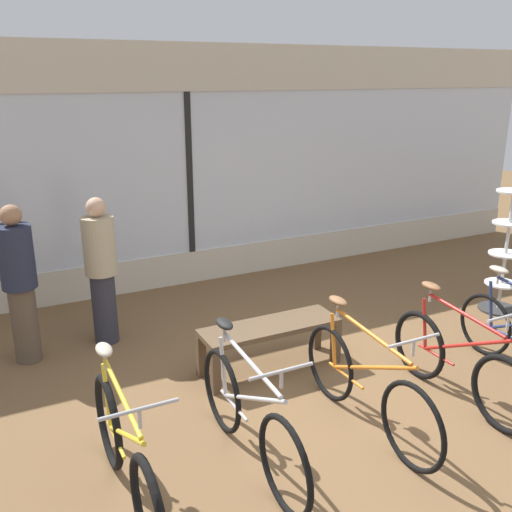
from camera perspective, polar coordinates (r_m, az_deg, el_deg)
name	(u,v)px	position (r m, az deg, el deg)	size (l,w,h in m)	color
ground_plane	(333,403)	(5.31, 7.68, -14.40)	(24.00, 24.00, 0.00)	brown
shop_back_wall	(189,166)	(7.75, -6.75, 8.91)	(12.00, 0.08, 3.20)	beige
bicycle_far_left	(126,457)	(4.10, -12.92, -19.00)	(0.46, 1.75, 1.04)	black
bicycle_left	(249,418)	(4.37, -0.72, -15.89)	(0.46, 1.74, 1.03)	black
bicycle_center	(366,386)	(4.85, 10.92, -12.61)	(0.46, 1.77, 1.03)	black
bicycle_right	(457,363)	(5.43, 19.47, -10.05)	(0.46, 1.66, 1.02)	black
accessory_rack	(505,259)	(7.57, 23.61, -0.31)	(0.48, 0.48, 1.60)	#333333
display_bench	(270,333)	(5.64, 1.41, -7.67)	(1.40, 0.44, 0.48)	brown
customer_near_rack	(101,266)	(6.28, -15.23, -0.97)	(0.43, 0.54, 1.61)	#2D2D38
customer_by_window	(20,282)	(6.10, -22.57, -2.40)	(0.35, 0.35, 1.63)	brown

